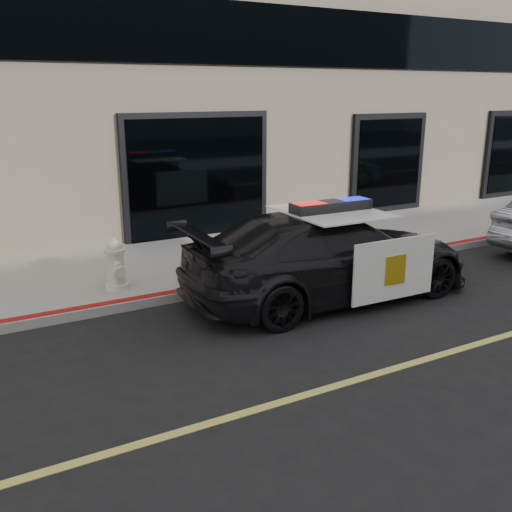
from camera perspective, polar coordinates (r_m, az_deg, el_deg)
ground at (r=8.32m, az=20.89°, el=-8.36°), size 120.00×120.00×0.00m
sidewalk_n at (r=12.09m, az=1.89°, el=0.68°), size 60.00×3.50×0.15m
police_car at (r=9.39m, az=7.37°, el=0.12°), size 2.38×5.04×1.62m
fire_hydrant at (r=9.62m, az=-13.84°, el=-0.93°), size 0.39×0.54×0.85m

